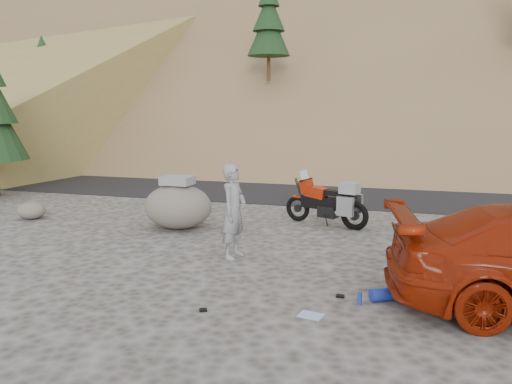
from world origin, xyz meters
TOP-DOWN VIEW (x-y plane):
  - ground at (0.00, 0.00)m, footprint 140.00×140.00m
  - road at (0.00, 9.00)m, footprint 120.00×7.00m
  - hillside at (-0.05, 40.88)m, footprint 120.00×73.00m
  - motorcycle at (0.39, 3.33)m, footprint 2.24×1.10m
  - man at (-1.07, 0.10)m, footprint 0.56×0.75m
  - boulder at (-3.18, 2.03)m, footprint 1.98×1.79m
  - small_rock at (-7.44, 1.90)m, footprint 0.87×0.81m
  - gear_blue_mat at (1.93, -1.40)m, footprint 0.54×0.40m
  - gear_bottle at (1.55, -1.67)m, footprint 0.08×0.08m
  - gear_glove_a at (1.23, -1.47)m, footprint 0.13×0.10m
  - gear_glove_b at (-0.66, -2.58)m, footprint 0.14×0.12m
  - gear_blue_cloth at (0.91, -2.30)m, footprint 0.38×0.31m

SIDE VIEW (x-z plane):
  - ground at x=0.00m, z-range 0.00..0.00m
  - road at x=0.00m, z-range -0.03..0.03m
  - man at x=-1.07m, z-range -0.94..0.94m
  - gear_blue_cloth at x=0.91m, z-range 0.00..0.01m
  - gear_glove_a at x=1.23m, z-range 0.00..0.04m
  - gear_glove_b at x=-0.66m, z-range 0.00..0.04m
  - gear_bottle at x=1.55m, z-range 0.00..0.19m
  - gear_blue_mat at x=1.93m, z-range 0.00..0.20m
  - small_rock at x=-7.44m, z-range 0.00..0.46m
  - boulder at x=-3.18m, z-range -0.08..1.21m
  - motorcycle at x=0.39m, z-range -0.10..1.28m
  - hillside at x=-0.05m, z-range -12.28..34.44m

